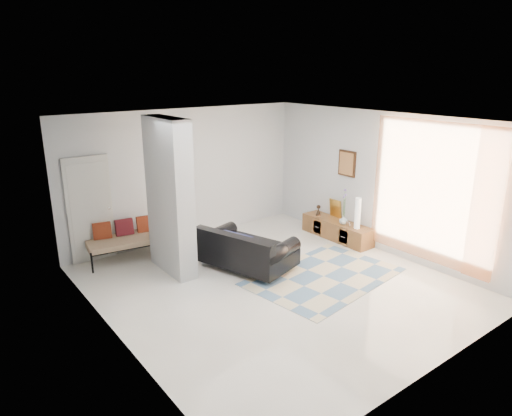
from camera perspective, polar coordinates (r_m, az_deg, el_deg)
floor at (r=8.01m, az=2.27°, el=-9.51°), size 6.00×6.00×0.00m
ceiling at (r=7.21m, az=2.54°, el=10.84°), size 6.00×6.00×0.00m
wall_back at (r=9.90m, az=-8.75°, el=4.14°), size 6.00×0.00×6.00m
wall_front at (r=5.66m, az=22.28°, el=-6.91°), size 6.00×0.00×6.00m
wall_left at (r=6.20m, az=-17.67°, el=-4.34°), size 0.00×6.00×6.00m
wall_right at (r=9.42m, az=15.42°, el=3.06°), size 0.00×6.00×6.00m
partition_column at (r=8.21m, az=-10.75°, el=1.36°), size 0.35×1.20×2.80m
hallway_door at (r=9.19m, az=-20.06°, el=-0.19°), size 0.85×0.06×2.04m
curtain at (r=8.72m, az=21.07°, el=1.77°), size 0.00×2.55×2.55m
wall_art at (r=9.90m, az=11.31°, el=5.48°), size 0.04×0.45×0.55m
media_console at (r=10.14m, az=10.08°, el=-2.66°), size 0.45×1.74×0.80m
loveseat at (r=8.48m, az=-1.43°, el=-5.35°), size 1.49×1.96×0.76m
daybed at (r=9.28m, az=-15.07°, el=-3.50°), size 1.92×1.03×0.77m
area_rug at (r=8.35m, az=8.47°, el=-8.46°), size 2.90×2.13×0.01m
cylinder_lamp at (r=9.62m, az=12.60°, el=-0.65°), size 0.12×0.12×0.65m
bronze_figurine at (r=10.36m, az=7.81°, el=-0.29°), size 0.12×0.12×0.24m
vase at (r=9.88m, az=10.88°, el=-1.47°), size 0.19×0.19×0.19m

